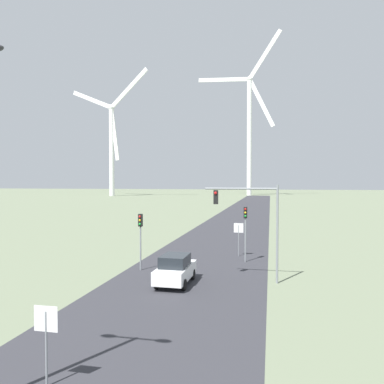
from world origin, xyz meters
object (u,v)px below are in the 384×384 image
at_px(wind_turbine_far_left, 112,139).
at_px(traffic_light_post_near_right, 245,222).
at_px(stop_sign_near, 46,330).
at_px(wind_turbine_left, 249,123).
at_px(stop_sign_far, 239,233).
at_px(traffic_light_post_near_left, 140,229).
at_px(car_approaching, 175,269).
at_px(traffic_light_mast_overhead, 252,213).

bearing_deg(wind_turbine_far_left, traffic_light_post_near_right, -61.87).
distance_m(stop_sign_near, wind_turbine_left, 166.84).
xyz_separation_m(stop_sign_far, traffic_light_post_near_right, (0.71, -2.14, 1.21)).
bearing_deg(stop_sign_far, traffic_light_post_near_right, -71.60).
bearing_deg(traffic_light_post_near_left, stop_sign_far, 45.09).
height_order(stop_sign_far, wind_turbine_left, wind_turbine_left).
xyz_separation_m(stop_sign_far, wind_turbine_left, (-7.03, 142.28, 31.12)).
distance_m(stop_sign_near, traffic_light_post_near_right, 20.06).
bearing_deg(wind_turbine_left, wind_turbine_far_left, -162.03).
distance_m(stop_sign_far, wind_turbine_far_left, 141.71).
bearing_deg(wind_turbine_far_left, wind_turbine_left, 17.97).
bearing_deg(car_approaching, wind_turbine_left, 91.48).
bearing_deg(car_approaching, traffic_light_mast_overhead, 17.31).
bearing_deg(car_approaching, traffic_light_post_near_right, 62.47).
relative_size(stop_sign_far, car_approaching, 0.68).
distance_m(stop_sign_near, traffic_light_mast_overhead, 14.88).
distance_m(stop_sign_far, traffic_light_post_near_left, 9.21).
bearing_deg(traffic_light_post_near_right, traffic_light_mast_overhead, -82.43).
height_order(traffic_light_post_near_left, wind_turbine_left, wind_turbine_left).
relative_size(stop_sign_far, traffic_light_post_near_left, 0.70).
bearing_deg(car_approaching, stop_sign_near, -94.78).
height_order(stop_sign_near, wind_turbine_far_left, wind_turbine_far_left).
bearing_deg(stop_sign_far, traffic_light_post_near_left, -134.91).
height_order(traffic_light_post_near_left, car_approaching, traffic_light_post_near_left).
relative_size(traffic_light_post_near_right, wind_turbine_far_left, 0.08).
height_order(traffic_light_post_near_right, car_approaching, traffic_light_post_near_right).
bearing_deg(traffic_light_mast_overhead, car_approaching, -162.69).
relative_size(traffic_light_post_near_left, wind_turbine_far_left, 0.07).
distance_m(stop_sign_far, traffic_light_post_near_right, 2.56).
bearing_deg(stop_sign_far, car_approaching, -108.19).
bearing_deg(traffic_light_mast_overhead, wind_turbine_far_left, 117.32).
distance_m(stop_sign_far, traffic_light_mast_overhead, 8.52).
bearing_deg(car_approaching, traffic_light_post_near_left, 138.27).
height_order(stop_sign_near, car_approaching, stop_sign_near).
distance_m(traffic_light_mast_overhead, wind_turbine_far_left, 149.06).
height_order(traffic_light_post_near_left, traffic_light_mast_overhead, traffic_light_mast_overhead).
xyz_separation_m(traffic_light_post_near_left, car_approaching, (3.35, -2.99, -2.05)).
bearing_deg(wind_turbine_far_left, car_approaching, -64.53).
xyz_separation_m(traffic_light_post_near_left, traffic_light_post_near_right, (7.18, 4.35, 0.22)).
relative_size(wind_turbine_far_left, wind_turbine_left, 0.73).
bearing_deg(wind_turbine_far_left, traffic_light_mast_overhead, -62.68).
height_order(traffic_light_post_near_left, wind_turbine_far_left, wind_turbine_far_left).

